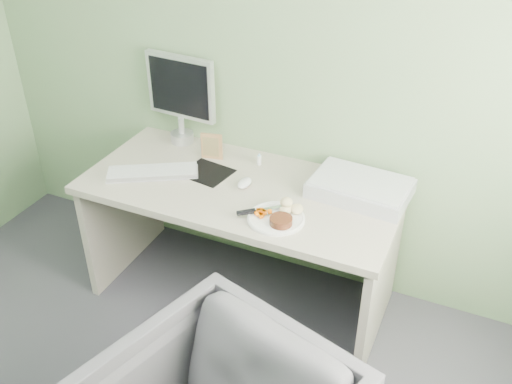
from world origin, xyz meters
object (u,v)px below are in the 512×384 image
at_px(scanner, 360,188).
at_px(monitor, 181,94).
at_px(plate, 276,218).
at_px(desk, 241,215).

bearing_deg(scanner, monitor, 176.47).
relative_size(scanner, monitor, 0.94).
bearing_deg(plate, desk, 144.35).
distance_m(desk, plate, 0.39).
height_order(desk, scanner, scanner).
relative_size(desk, scanner, 3.40).
distance_m(desk, scanner, 0.63).
relative_size(desk, plate, 6.03).
bearing_deg(plate, scanner, 51.08).
distance_m(plate, scanner, 0.47).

